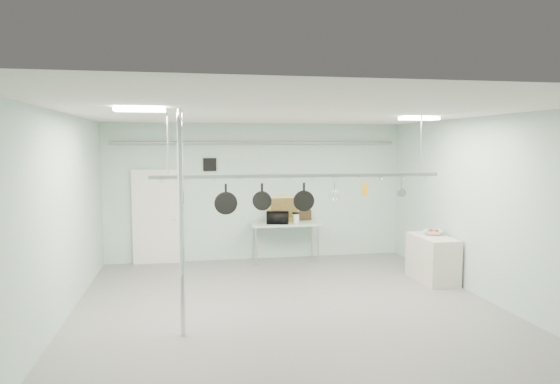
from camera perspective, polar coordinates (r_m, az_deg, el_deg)
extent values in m
plane|color=gray|center=(8.23, 1.32, -13.73)|extent=(8.00, 8.00, 0.00)
cube|color=silver|center=(7.80, 1.38, 9.01)|extent=(7.00, 8.00, 0.02)
cube|color=#A0C0B8|center=(11.77, -2.64, 0.03)|extent=(7.00, 0.02, 3.20)
cube|color=#A0C0B8|center=(9.22, 23.10, -1.88)|extent=(0.02, 8.00, 3.20)
cube|color=silver|center=(11.69, -13.84, -2.87)|extent=(1.10, 0.10, 2.20)
cube|color=black|center=(11.60, -8.03, 3.13)|extent=(0.30, 0.04, 0.30)
cylinder|color=gray|center=(11.63, -2.60, 5.64)|extent=(6.60, 0.07, 0.07)
cylinder|color=silver|center=(7.10, -11.21, -3.61)|extent=(0.08, 0.08, 3.20)
cube|color=#A6C3B3|center=(11.57, 0.59, -3.65)|extent=(1.60, 0.70, 0.05)
cylinder|color=#B7B7BC|center=(11.26, -2.75, -6.23)|extent=(0.04, 0.04, 0.86)
cylinder|color=#B7B7BC|center=(11.81, -3.12, -5.69)|extent=(0.04, 0.04, 0.86)
cylinder|color=#B7B7BC|center=(11.54, 4.39, -5.96)|extent=(0.04, 0.04, 0.86)
cylinder|color=#B7B7BC|center=(12.07, 3.71, -5.45)|extent=(0.04, 0.04, 0.86)
cube|color=beige|center=(10.43, 17.01, -7.29)|extent=(0.60, 1.20, 0.90)
cube|color=#B7B7BC|center=(8.13, 2.31, 1.88)|extent=(4.80, 0.06, 0.06)
cylinder|color=#B7B7BC|center=(7.92, -12.73, 5.27)|extent=(0.02, 0.02, 0.94)
cylinder|color=#B7B7BC|center=(8.82, 15.80, 5.20)|extent=(0.02, 0.02, 0.94)
cube|color=white|center=(6.86, -15.70, 9.06)|extent=(0.65, 0.30, 0.05)
cube|color=white|center=(9.15, 15.60, 8.09)|extent=(0.65, 0.30, 0.05)
imported|color=black|center=(11.44, -0.26, -2.93)|extent=(0.56, 0.44, 0.27)
cylinder|color=white|center=(11.56, 1.81, -3.02)|extent=(0.16, 0.16, 0.21)
cube|color=gold|center=(11.82, 0.47, -1.91)|extent=(0.79, 0.19, 0.58)
cube|color=black|center=(11.95, 2.89, -2.64)|extent=(0.30, 0.09, 0.25)
imported|color=silver|center=(10.50, 17.09, -4.45)|extent=(0.47, 0.47, 0.09)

